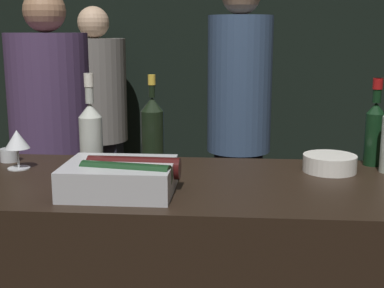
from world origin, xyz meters
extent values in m
cube|color=black|center=(0.00, 2.60, 1.40)|extent=(6.40, 0.06, 2.80)
cube|color=#B7BABF|center=(-0.21, 0.20, 1.04)|extent=(0.34, 0.27, 0.09)
cylinder|color=#143319|center=(-0.18, 0.16, 1.06)|extent=(0.28, 0.12, 0.07)
cylinder|color=#380F0F|center=(-0.17, 0.24, 1.06)|extent=(0.30, 0.08, 0.07)
cylinder|color=silver|center=(0.48, 0.51, 1.02)|extent=(0.19, 0.19, 0.06)
cylinder|color=gray|center=(0.48, 0.51, 1.05)|extent=(0.16, 0.16, 0.01)
cylinder|color=silver|center=(-0.64, 0.46, 1.00)|extent=(0.08, 0.08, 0.00)
cylinder|color=silver|center=(-0.64, 0.46, 1.03)|extent=(0.01, 0.01, 0.07)
cone|color=silver|center=(-0.64, 0.46, 1.10)|extent=(0.09, 0.09, 0.07)
cylinder|color=silver|center=(-0.72, 0.56, 1.02)|extent=(0.07, 0.07, 0.05)
sphere|color=#EFB256|center=(-0.72, 0.56, 1.02)|extent=(0.03, 0.03, 0.03)
cylinder|color=black|center=(-0.17, 0.59, 1.09)|extent=(0.09, 0.09, 0.20)
cone|color=black|center=(-0.17, 0.59, 1.22)|extent=(0.09, 0.09, 0.05)
cylinder|color=black|center=(-0.17, 0.59, 1.29)|extent=(0.02, 0.02, 0.08)
cylinder|color=gold|center=(-0.17, 0.59, 1.31)|extent=(0.03, 0.03, 0.04)
cylinder|color=#B2B7AD|center=(-0.36, 0.43, 1.09)|extent=(0.08, 0.08, 0.20)
cone|color=#B2B7AD|center=(-0.36, 0.43, 1.22)|extent=(0.08, 0.08, 0.05)
cylinder|color=#B2B7AD|center=(-0.36, 0.43, 1.29)|extent=(0.03, 0.03, 0.10)
cylinder|color=white|center=(-0.36, 0.43, 1.32)|extent=(0.03, 0.03, 0.05)
cylinder|color=black|center=(0.66, 0.62, 1.09)|extent=(0.07, 0.07, 0.19)
cone|color=black|center=(0.66, 0.62, 1.21)|extent=(0.07, 0.07, 0.04)
cylinder|color=black|center=(0.66, 0.62, 1.27)|extent=(0.03, 0.03, 0.09)
cylinder|color=maroon|center=(0.66, 0.62, 1.30)|extent=(0.04, 0.04, 0.04)
cube|color=black|center=(-0.80, 1.26, 0.38)|extent=(0.31, 0.23, 0.77)
cylinder|color=#473356|center=(-0.80, 1.26, 1.12)|extent=(0.41, 0.41, 0.71)
sphere|color=#997051|center=(-0.80, 1.26, 1.58)|extent=(0.21, 0.21, 0.21)
cube|color=black|center=(-0.81, 2.20, 0.37)|extent=(0.31, 0.23, 0.75)
cylinder|color=slate|center=(-0.81, 2.20, 1.09)|extent=(0.42, 0.42, 0.69)
sphere|color=beige|center=(-0.81, 2.20, 1.54)|extent=(0.21, 0.21, 0.21)
cube|color=black|center=(0.16, 1.60, 0.41)|extent=(0.27, 0.20, 0.82)
cylinder|color=#334766|center=(0.16, 1.60, 1.20)|extent=(0.36, 0.36, 0.75)
camera|label=1|loc=(0.14, -1.37, 1.49)|focal=50.00mm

